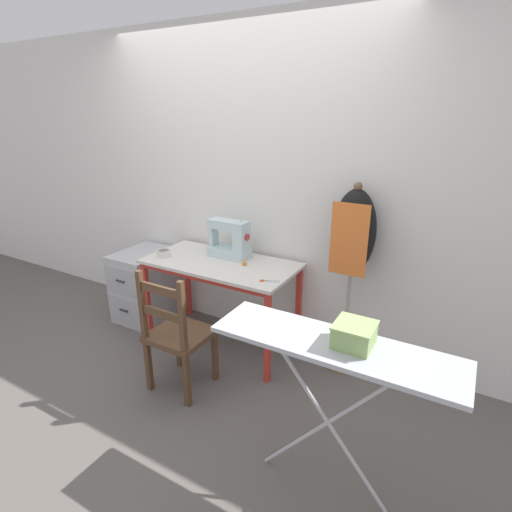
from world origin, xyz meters
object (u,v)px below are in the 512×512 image
(thread_spool_near_machine, at_px, (244,264))
(ironing_board, at_px, (333,353))
(wooden_chair, at_px, (177,335))
(sewing_machine, at_px, (231,240))
(scissors, at_px, (267,281))
(dress_form, at_px, (353,243))
(fabric_bowl, at_px, (164,253))
(storage_box, at_px, (354,335))
(filing_cabinet, at_px, (145,285))

(thread_spool_near_machine, bearing_deg, ironing_board, -41.70)
(thread_spool_near_machine, relative_size, wooden_chair, 0.05)
(sewing_machine, distance_m, ironing_board, 1.61)
(scissors, height_order, wooden_chair, wooden_chair)
(thread_spool_near_machine, height_order, dress_form, dress_form)
(sewing_machine, xyz_separation_m, dress_form, (0.97, 0.09, 0.11))
(sewing_machine, xyz_separation_m, fabric_bowl, (-0.49, -0.26, -0.12))
(sewing_machine, bearing_deg, storage_box, -37.56)
(thread_spool_near_machine, bearing_deg, scissors, -31.98)
(fabric_bowl, bearing_deg, wooden_chair, -43.01)
(wooden_chair, relative_size, ironing_board, 0.80)
(fabric_bowl, distance_m, wooden_chair, 0.81)
(fabric_bowl, xyz_separation_m, ironing_board, (1.72, -0.77, 0.06))
(sewing_machine, relative_size, wooden_chair, 0.38)
(sewing_machine, xyz_separation_m, thread_spool_near_machine, (0.19, -0.11, -0.13))
(sewing_machine, height_order, thread_spool_near_machine, sewing_machine)
(fabric_bowl, relative_size, storage_box, 0.63)
(sewing_machine, xyz_separation_m, wooden_chair, (0.04, -0.76, -0.47))
(filing_cabinet, bearing_deg, scissors, -8.23)
(fabric_bowl, height_order, wooden_chair, wooden_chair)
(scissors, xyz_separation_m, storage_box, (0.83, -0.72, 0.19))
(storage_box, bearing_deg, fabric_bowl, 157.49)
(fabric_bowl, bearing_deg, dress_form, 13.63)
(filing_cabinet, xyz_separation_m, ironing_board, (2.16, -0.95, 0.50))
(filing_cabinet, relative_size, ironing_board, 0.57)
(thread_spool_near_machine, height_order, storage_box, storage_box)
(thread_spool_near_machine, distance_m, filing_cabinet, 1.20)
(ironing_board, bearing_deg, thread_spool_near_machine, 138.30)
(sewing_machine, distance_m, scissors, 0.58)
(filing_cabinet, height_order, ironing_board, ironing_board)
(scissors, bearing_deg, dress_form, 38.40)
(wooden_chair, bearing_deg, fabric_bowl, 136.99)
(fabric_bowl, bearing_deg, storage_box, -22.51)
(sewing_machine, bearing_deg, thread_spool_near_machine, -29.39)
(thread_spool_near_machine, xyz_separation_m, ironing_board, (1.04, -0.93, 0.07))
(storage_box, bearing_deg, wooden_chair, 168.91)
(fabric_bowl, bearing_deg, filing_cabinet, 158.14)
(sewing_machine, relative_size, scissors, 2.49)
(wooden_chair, bearing_deg, scissors, 46.72)
(wooden_chair, height_order, filing_cabinet, wooden_chair)
(fabric_bowl, xyz_separation_m, filing_cabinet, (-0.43, 0.17, -0.45))
(storage_box, bearing_deg, ironing_board, -162.48)
(sewing_machine, bearing_deg, wooden_chair, -86.66)
(sewing_machine, bearing_deg, filing_cabinet, -174.58)
(sewing_machine, height_order, scissors, sewing_machine)
(wooden_chair, xyz_separation_m, ironing_board, (1.19, -0.27, 0.41))
(ironing_board, bearing_deg, sewing_machine, 139.98)
(thread_spool_near_machine, xyz_separation_m, wooden_chair, (-0.15, -0.65, -0.34))
(fabric_bowl, relative_size, ironing_board, 0.10)
(dress_form, bearing_deg, ironing_board, -76.90)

